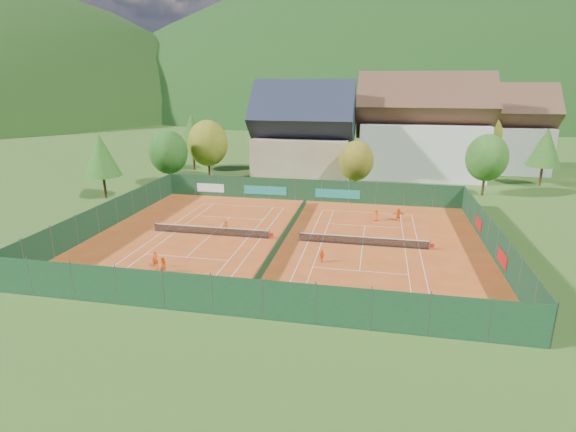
# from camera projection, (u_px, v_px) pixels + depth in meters

# --- Properties ---
(ground) EXTENTS (600.00, 600.00, 0.00)m
(ground) POSITION_uv_depth(u_px,v_px,m) (284.00, 240.00, 46.31)
(ground) COLOR #2F551A
(ground) RESTS_ON ground
(clay_pad) EXTENTS (40.00, 32.00, 0.01)m
(clay_pad) POSITION_uv_depth(u_px,v_px,m) (284.00, 240.00, 46.31)
(clay_pad) COLOR #B34B1A
(clay_pad) RESTS_ON ground
(court_markings_left) EXTENTS (11.03, 23.83, 0.00)m
(court_markings_left) POSITION_uv_depth(u_px,v_px,m) (211.00, 235.00, 47.80)
(court_markings_left) COLOR white
(court_markings_left) RESTS_ON ground
(court_markings_right) EXTENTS (11.03, 23.83, 0.00)m
(court_markings_right) POSITION_uv_depth(u_px,v_px,m) (363.00, 245.00, 44.80)
(court_markings_right) COLOR white
(court_markings_right) RESTS_ON ground
(tennis_net_left) EXTENTS (13.30, 0.10, 1.02)m
(tennis_net_left) POSITION_uv_depth(u_px,v_px,m) (212.00, 231.00, 47.63)
(tennis_net_left) COLOR #59595B
(tennis_net_left) RESTS_ON ground
(tennis_net_right) EXTENTS (13.30, 0.10, 1.02)m
(tennis_net_right) POSITION_uv_depth(u_px,v_px,m) (364.00, 241.00, 44.63)
(tennis_net_right) COLOR #59595B
(tennis_net_right) RESTS_ON ground
(court_divider) EXTENTS (0.03, 28.80, 1.00)m
(court_divider) POSITION_uv_depth(u_px,v_px,m) (284.00, 235.00, 46.16)
(court_divider) COLOR #13341B
(court_divider) RESTS_ON ground
(fence_north) EXTENTS (40.00, 0.10, 3.00)m
(fence_north) POSITION_uv_depth(u_px,v_px,m) (305.00, 190.00, 60.97)
(fence_north) COLOR #153A1F
(fence_north) RESTS_ON ground
(fence_south) EXTENTS (40.00, 0.04, 3.00)m
(fence_south) POSITION_uv_depth(u_px,v_px,m) (237.00, 297.00, 30.86)
(fence_south) COLOR #153C20
(fence_south) RESTS_ON ground
(fence_west) EXTENTS (0.04, 32.00, 3.00)m
(fence_west) POSITION_uv_depth(u_px,v_px,m) (107.00, 215.00, 49.62)
(fence_west) COLOR #14381F
(fence_west) RESTS_ON ground
(fence_east) EXTENTS (0.09, 32.00, 3.00)m
(fence_east) POSITION_uv_depth(u_px,v_px,m) (492.00, 239.00, 42.18)
(fence_east) COLOR #12331D
(fence_east) RESTS_ON ground
(chalet) EXTENTS (16.20, 12.00, 16.00)m
(chalet) POSITION_uv_depth(u_px,v_px,m) (304.00, 139.00, 73.10)
(chalet) COLOR tan
(chalet) RESTS_ON ground
(hotel_block_a) EXTENTS (21.60, 11.00, 17.25)m
(hotel_block_a) POSITION_uv_depth(u_px,v_px,m) (422.00, 133.00, 74.95)
(hotel_block_a) COLOR silver
(hotel_block_a) RESTS_ON ground
(hotel_block_b) EXTENTS (17.28, 10.00, 15.50)m
(hotel_block_b) POSITION_uv_depth(u_px,v_px,m) (499.00, 134.00, 80.05)
(hotel_block_b) COLOR silver
(hotel_block_b) RESTS_ON ground
(tree_west_front) EXTENTS (5.72, 5.72, 8.69)m
(tree_west_front) POSITION_uv_depth(u_px,v_px,m) (168.00, 152.00, 67.63)
(tree_west_front) COLOR #422A17
(tree_west_front) RESTS_ON ground
(tree_west_mid) EXTENTS (6.44, 6.44, 9.78)m
(tree_west_mid) POSITION_uv_depth(u_px,v_px,m) (208.00, 143.00, 72.31)
(tree_west_mid) COLOR #4C2D1B
(tree_west_mid) RESTS_ON ground
(tree_west_back) EXTENTS (5.60, 5.60, 10.00)m
(tree_west_back) POSITION_uv_depth(u_px,v_px,m) (192.00, 133.00, 80.75)
(tree_west_back) COLOR #482B1A
(tree_west_back) RESTS_ON ground
(tree_center) EXTENTS (5.01, 5.01, 7.60)m
(tree_center) POSITION_uv_depth(u_px,v_px,m) (356.00, 161.00, 64.46)
(tree_center) COLOR #463019
(tree_center) RESTS_ON ground
(tree_east_front) EXTENTS (5.72, 5.72, 8.69)m
(tree_east_front) POSITION_uv_depth(u_px,v_px,m) (487.00, 158.00, 62.77)
(tree_east_front) COLOR #412717
(tree_east_front) RESTS_ON ground
(tree_east_mid) EXTENTS (5.04, 5.04, 9.00)m
(tree_east_mid) POSITION_uv_depth(u_px,v_px,m) (546.00, 147.00, 68.20)
(tree_east_mid) COLOR #442C18
(tree_east_mid) RESTS_ON ground
(tree_west_side) EXTENTS (5.04, 5.04, 9.00)m
(tree_west_side) POSITION_uv_depth(u_px,v_px,m) (101.00, 155.00, 61.05)
(tree_west_side) COLOR #422A17
(tree_west_side) RESTS_ON ground
(tree_east_back) EXTENTS (7.15, 7.15, 10.86)m
(tree_east_back) POSITION_uv_depth(u_px,v_px,m) (480.00, 135.00, 77.01)
(tree_east_back) COLOR #4B321B
(tree_east_back) RESTS_ON ground
(mountain_backdrop) EXTENTS (820.00, 530.00, 242.00)m
(mountain_backdrop) POSITION_uv_depth(u_px,v_px,m) (409.00, 176.00, 271.57)
(mountain_backdrop) COLOR black
(mountain_backdrop) RESTS_ON ground
(ball_hopper) EXTENTS (0.34, 0.34, 0.80)m
(ball_hopper) POSITION_uv_depth(u_px,v_px,m) (438.00, 303.00, 31.99)
(ball_hopper) COLOR slate
(ball_hopper) RESTS_ON ground
(loose_ball_0) EXTENTS (0.07, 0.07, 0.07)m
(loose_ball_0) POSITION_uv_depth(u_px,v_px,m) (195.00, 245.00, 44.89)
(loose_ball_0) COLOR #CCD833
(loose_ball_0) RESTS_ON ground
(loose_ball_1) EXTENTS (0.07, 0.07, 0.07)m
(loose_ball_1) POSITION_uv_depth(u_px,v_px,m) (341.00, 281.00, 36.84)
(loose_ball_1) COLOR #CCD833
(loose_ball_1) RESTS_ON ground
(player_left_near) EXTENTS (0.67, 0.63, 1.55)m
(player_left_near) POSITION_uv_depth(u_px,v_px,m) (155.00, 259.00, 39.30)
(player_left_near) COLOR #EF5415
(player_left_near) RESTS_ON ground
(player_left_mid) EXTENTS (0.80, 0.69, 1.44)m
(player_left_mid) POSITION_uv_depth(u_px,v_px,m) (163.00, 265.00, 38.16)
(player_left_mid) COLOR orange
(player_left_mid) RESTS_ON ground
(player_left_far) EXTENTS (1.03, 0.83, 1.40)m
(player_left_far) POSITION_uv_depth(u_px,v_px,m) (226.00, 226.00, 48.46)
(player_left_far) COLOR #CA5B12
(player_left_far) RESTS_ON ground
(player_right_near) EXTENTS (0.63, 0.76, 1.22)m
(player_right_near) POSITION_uv_depth(u_px,v_px,m) (322.00, 256.00, 40.49)
(player_right_near) COLOR #FB5016
(player_right_near) RESTS_ON ground
(player_right_far_a) EXTENTS (0.78, 0.59, 1.44)m
(player_right_far_a) POSITION_uv_depth(u_px,v_px,m) (376.00, 215.00, 52.45)
(player_right_far_a) COLOR #FF5B16
(player_right_far_a) RESTS_ON ground
(player_right_far_b) EXTENTS (1.45, 0.55, 1.53)m
(player_right_far_b) POSITION_uv_depth(u_px,v_px,m) (398.00, 215.00, 52.39)
(player_right_far_b) COLOR orange
(player_right_far_b) RESTS_ON ground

